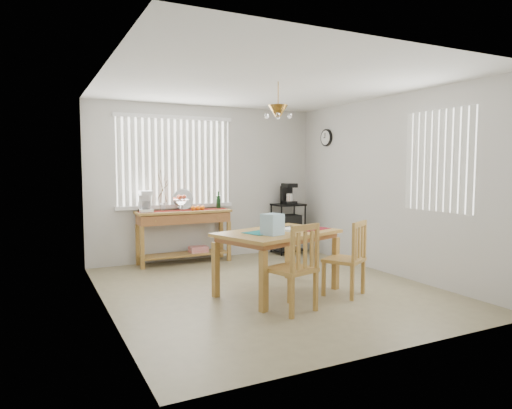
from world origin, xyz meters
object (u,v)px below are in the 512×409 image
sideboard (185,224)px  chair_right (347,259)px  cart_items (288,194)px  wire_cart (288,223)px  dining_table (278,238)px  chair_left (294,268)px

sideboard → chair_right: 2.97m
chair_right → cart_items: bearing=74.6°
chair_right → sideboard: bearing=113.9°
chair_right → wire_cart: bearing=74.6°
sideboard → wire_cart: bearing=-0.5°
cart_items → dining_table: (-1.45, -2.23, -0.39)m
wire_cart → dining_table: 2.65m
wire_cart → chair_right: size_ratio=0.98×
sideboard → dining_table: bearing=-77.6°
wire_cart → cart_items: size_ratio=2.43×
sideboard → dining_table: size_ratio=0.92×
sideboard → chair_left: bearing=-84.4°
dining_table → cart_items: bearing=56.9°
sideboard → cart_items: bearing=-0.2°
cart_items → chair_left: cart_items is taller
wire_cart → chair_right: chair_right is taller
wire_cart → cart_items: (0.00, 0.01, 0.53)m
dining_table → chair_right: size_ratio=1.81×
wire_cart → chair_right: bearing=-105.4°
wire_cart → dining_table: bearing=-123.3°
wire_cart → chair_right: 2.79m
cart_items → sideboard: bearing=179.8°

